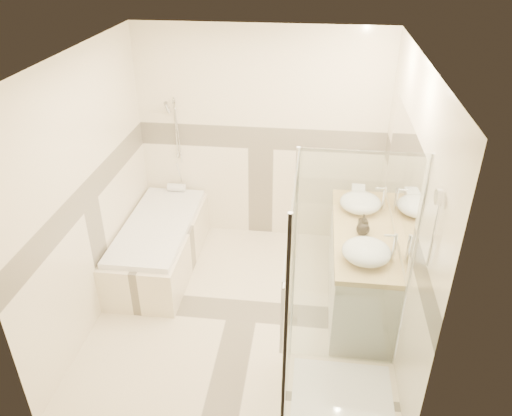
# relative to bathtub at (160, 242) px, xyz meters

# --- Properties ---
(room) EXTENTS (2.82, 3.02, 2.52)m
(room) POSITION_rel_bathtub_xyz_m (1.08, -0.64, 0.95)
(room) COLOR beige
(room) RESTS_ON ground
(bathtub) EXTENTS (0.75, 1.70, 0.56)m
(bathtub) POSITION_rel_bathtub_xyz_m (0.00, 0.00, 0.00)
(bathtub) COLOR beige
(bathtub) RESTS_ON ground
(vanity) EXTENTS (0.58, 1.62, 0.85)m
(vanity) POSITION_rel_bathtub_xyz_m (2.15, -0.35, 0.12)
(vanity) COLOR white
(vanity) RESTS_ON ground
(shower_enclosure) EXTENTS (0.96, 0.93, 2.04)m
(shower_enclosure) POSITION_rel_bathtub_xyz_m (1.86, -1.62, 0.20)
(shower_enclosure) COLOR beige
(shower_enclosure) RESTS_ON ground
(vessel_sink_near) EXTENTS (0.42, 0.42, 0.17)m
(vessel_sink_near) POSITION_rel_bathtub_xyz_m (2.13, 0.04, 0.63)
(vessel_sink_near) COLOR white
(vessel_sink_near) RESTS_ON vanity
(vessel_sink_far) EXTENTS (0.42, 0.42, 0.17)m
(vessel_sink_far) POSITION_rel_bathtub_xyz_m (2.13, -0.83, 0.63)
(vessel_sink_far) COLOR white
(vessel_sink_far) RESTS_ON vanity
(faucet_near) EXTENTS (0.11, 0.03, 0.27)m
(faucet_near) POSITION_rel_bathtub_xyz_m (2.35, 0.04, 0.70)
(faucet_near) COLOR silver
(faucet_near) RESTS_ON vanity
(faucet_far) EXTENTS (0.11, 0.03, 0.28)m
(faucet_far) POSITION_rel_bathtub_xyz_m (2.35, -0.83, 0.70)
(faucet_far) COLOR silver
(faucet_far) RESTS_ON vanity
(amenity_bottle_a) EXTENTS (0.09, 0.09, 0.18)m
(amenity_bottle_a) POSITION_rel_bathtub_xyz_m (2.13, -0.37, 0.63)
(amenity_bottle_a) COLOR black
(amenity_bottle_a) RESTS_ON vanity
(amenity_bottle_b) EXTENTS (0.16, 0.16, 0.16)m
(amenity_bottle_b) POSITION_rel_bathtub_xyz_m (2.13, -0.41, 0.62)
(amenity_bottle_b) COLOR black
(amenity_bottle_b) RESTS_ON vanity
(folded_towels) EXTENTS (0.15, 0.24, 0.07)m
(folded_towels) POSITION_rel_bathtub_xyz_m (2.13, 0.37, 0.58)
(folded_towels) COLOR white
(folded_towels) RESTS_ON vanity
(rolled_towel) EXTENTS (0.21, 0.09, 0.09)m
(rolled_towel) POSITION_rel_bathtub_xyz_m (0.02, 0.75, 0.30)
(rolled_towel) COLOR white
(rolled_towel) RESTS_ON bathtub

